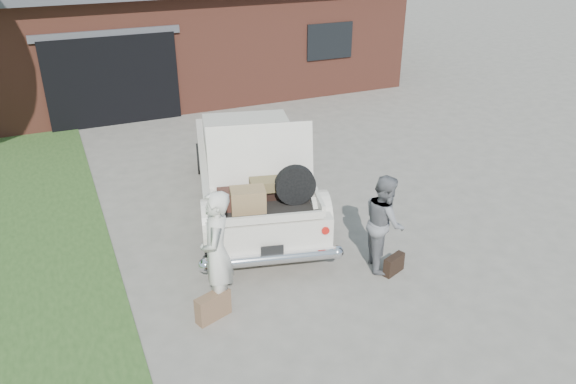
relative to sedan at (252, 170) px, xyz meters
name	(u,v)px	position (x,y,z in m)	size (l,w,h in m)	color
ground	(304,275)	(-0.07, -2.37, -0.72)	(90.00, 90.00, 0.00)	gray
house	(177,27)	(0.91, 9.11, 0.95)	(12.80, 7.80, 3.30)	brown
sedan	(252,170)	(0.00, 0.00, 0.00)	(2.97, 5.20, 2.02)	beige
woman_left	(217,253)	(-1.44, -2.60, 0.15)	(0.63, 0.42, 1.74)	silver
woman_right	(384,222)	(1.12, -2.58, 0.02)	(0.72, 0.56, 1.48)	slate
suitcase_left	(213,306)	(-1.59, -2.78, -0.53)	(0.49, 0.16, 0.38)	brown
suitcase_right	(394,264)	(1.17, -2.85, -0.58)	(0.38, 0.12, 0.29)	black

